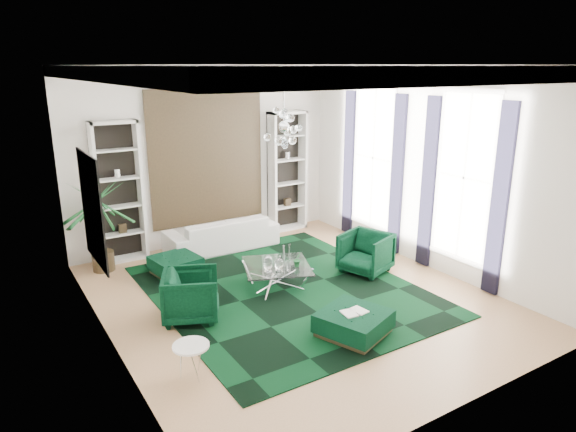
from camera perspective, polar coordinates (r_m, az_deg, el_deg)
floor at (r=8.87m, az=0.59°, el=-9.03°), size 6.00×7.00×0.02m
ceiling at (r=8.01m, az=0.68°, el=16.49°), size 6.00×7.00×0.02m
wall_back at (r=11.29m, az=-9.10°, el=6.50°), size 6.00×0.02×3.80m
wall_front at (r=5.73m, az=20.02°, el=-3.96°), size 6.00×0.02×3.80m
wall_left at (r=7.12m, az=-20.19°, el=-0.07°), size 0.02×7.00×3.80m
wall_right at (r=10.15m, az=15.15°, el=5.04°), size 0.02×7.00×3.80m
crown_molding at (r=8.01m, az=0.67°, el=15.70°), size 6.00×7.00×0.18m
ceiling_medallion at (r=8.27m, az=-0.49°, el=16.21°), size 0.90×0.90×0.05m
tapestry at (r=11.24m, az=-9.00°, el=6.47°), size 2.50×0.06×2.80m
shelving_left at (r=10.60m, az=-18.26°, el=2.48°), size 0.90×0.38×2.80m
shelving_right at (r=12.09m, az=-0.07°, el=4.95°), size 0.90×0.38×2.80m
painting at (r=7.71m, az=-20.84°, el=0.69°), size 0.04×1.30×1.60m
window_near at (r=9.56m, az=18.99°, el=4.04°), size 0.03×1.10×2.90m
curtain_near_a at (r=9.13m, az=22.47°, el=1.52°), size 0.07×0.30×3.25m
curtain_near_b at (r=10.08m, az=15.32°, el=3.50°), size 0.07×0.30×3.25m
window_far at (r=11.19m, az=9.46°, el=6.40°), size 0.03×1.10×2.90m
curtain_far_a at (r=10.65m, az=12.03°, el=4.39°), size 0.07×0.30×3.25m
curtain_far_b at (r=11.79m, az=6.77°, el=5.78°), size 0.07×0.30×3.25m
rug at (r=9.09m, az=-0.44°, el=-8.23°), size 4.20×5.00×0.02m
sofa at (r=11.07m, az=-7.39°, el=-1.92°), size 2.37×0.93×0.69m
armchair_left at (r=8.15m, az=-10.71°, el=-8.65°), size 1.11×1.10×0.77m
armchair_right at (r=9.84m, az=8.60°, el=-4.07°), size 1.09×1.07×0.78m
coffee_table at (r=9.21m, az=-1.26°, el=-6.62°), size 1.48×1.48×0.39m
ottoman_side at (r=9.92m, az=-12.37°, el=-5.42°), size 0.91×0.91×0.35m
ottoman_front at (r=7.69m, az=7.30°, el=-11.78°), size 1.16×1.16×0.36m
book at (r=7.61m, az=7.35°, el=-10.50°), size 0.38×0.25×0.03m
side_table at (r=6.80m, az=-10.64°, el=-15.61°), size 0.60×0.60×0.44m
palm at (r=10.23m, az=-20.33°, el=0.20°), size 1.51×1.51×2.25m
chandelier at (r=8.32m, az=-0.48°, el=9.86°), size 0.88×0.88×0.66m
table_plant at (r=9.04m, az=1.06°, el=-4.82°), size 0.18×0.16×0.27m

